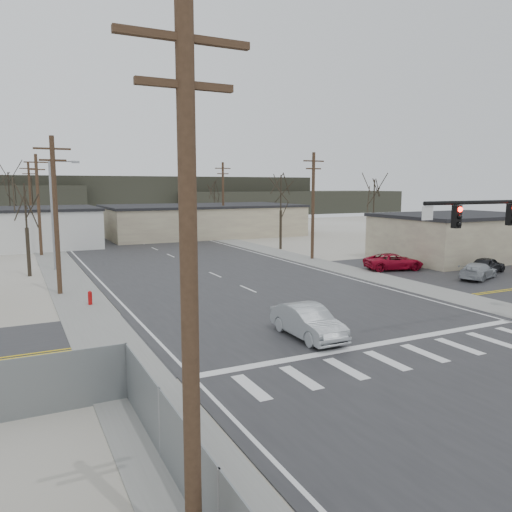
{
  "coord_description": "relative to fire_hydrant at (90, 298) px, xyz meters",
  "views": [
    {
      "loc": [
        -14.09,
        -21.76,
        6.93
      ],
      "look_at": [
        -0.52,
        5.74,
        2.6
      ],
      "focal_mm": 35.0,
      "sensor_mm": 36.0,
      "label": 1
    }
  ],
  "objects": [
    {
      "name": "car_far_b",
      "position": [
        8.75,
        51.31,
        0.21
      ],
      "size": [
        2.61,
        3.89,
        1.23
      ],
      "primitive_type": "imported",
      "rotation": [
        0.0,
        0.0,
        0.35
      ],
      "color": "black",
      "rests_on": "main_road"
    },
    {
      "name": "fire_hydrant",
      "position": [
        0.0,
        0.0,
        0.0
      ],
      "size": [
        0.24,
        0.24,
        0.87
      ],
      "color": "#A50C0C",
      "rests_on": "ground"
    },
    {
      "name": "ground",
      "position": [
        10.2,
        -8.0,
        -0.45
      ],
      "size": [
        140.0,
        140.0,
        0.0
      ],
      "primitive_type": "plane",
      "color": "silver",
      "rests_on": "ground"
    },
    {
      "name": "upole_left_b",
      "position": [
        -1.3,
        4.0,
        4.77
      ],
      "size": [
        2.2,
        0.3,
        10.0
      ],
      "color": "#473121",
      "rests_on": "ground"
    },
    {
      "name": "upole_right_a",
      "position": [
        21.7,
        10.0,
        4.77
      ],
      "size": [
        2.2,
        0.3,
        10.0
      ],
      "color": "#473121",
      "rests_on": "ground"
    },
    {
      "name": "building_lot",
      "position": [
        34.2,
        4.0,
        1.71
      ],
      "size": [
        14.3,
        10.3,
        4.3
      ],
      "color": "#C1B993",
      "rests_on": "ground"
    },
    {
      "name": "tree_left_near",
      "position": [
        -2.8,
        12.0,
        4.78
      ],
      "size": [
        3.3,
        3.3,
        7.35
      ],
      "color": "#32291F",
      "rests_on": "ground"
    },
    {
      "name": "upole_left_c",
      "position": [
        -1.3,
        24.0,
        4.77
      ],
      "size": [
        2.2,
        0.3,
        10.0
      ],
      "color": "#473121",
      "rests_on": "ground"
    },
    {
      "name": "sedan_crossing",
      "position": [
        8.01,
        -11.0,
        0.34
      ],
      "size": [
        1.59,
        4.51,
        1.48
      ],
      "primitive_type": "imported",
      "rotation": [
        0.0,
        0.0,
        0.0
      ],
      "color": "#959B9F",
      "rests_on": "main_road"
    },
    {
      "name": "tree_left_far",
      "position": [
        -3.8,
        38.0,
        5.83
      ],
      "size": [
        3.96,
        3.96,
        8.82
      ],
      "color": "#32291F",
      "rests_on": "ground"
    },
    {
      "name": "upole_left_a",
      "position": [
        -1.3,
        -22.0,
        4.77
      ],
      "size": [
        2.2,
        0.3,
        10.0
      ],
      "color": "#473121",
      "rests_on": "ground"
    },
    {
      "name": "upole_left_d",
      "position": [
        -1.3,
        44.0,
        4.77
      ],
      "size": [
        2.2,
        0.3,
        10.0
      ],
      "color": "#473121",
      "rests_on": "ground"
    },
    {
      "name": "hill_right",
      "position": [
        60.2,
        82.0,
        2.3
      ],
      "size": [
        60.0,
        18.0,
        5.5
      ],
      "primitive_type": "cube",
      "color": "#333026",
      "rests_on": "ground"
    },
    {
      "name": "tree_right_mid",
      "position": [
        22.7,
        18.0,
        5.48
      ],
      "size": [
        3.74,
        3.74,
        8.33
      ],
      "color": "#32291F",
      "rests_on": "ground"
    },
    {
      "name": "tree_right_far",
      "position": [
        25.2,
        44.0,
        5.13
      ],
      "size": [
        3.52,
        3.52,
        7.84
      ],
      "color": "#32291F",
      "rests_on": "ground"
    },
    {
      "name": "cross_road",
      "position": [
        10.2,
        -8.0,
        -0.43
      ],
      "size": [
        90.0,
        10.0,
        0.04
      ],
      "primitive_type": "cube",
      "color": "#272729",
      "rests_on": "ground"
    },
    {
      "name": "car_parked_silver",
      "position": [
        27.13,
        -4.3,
        0.19
      ],
      "size": [
        4.53,
        3.08,
        1.22
      ],
      "primitive_type": "imported",
      "rotation": [
        0.0,
        0.0,
        1.93
      ],
      "color": "#9DA2A8",
      "rests_on": "parking_lot"
    },
    {
      "name": "streetlight_main",
      "position": [
        -0.6,
        14.0,
        4.64
      ],
      "size": [
        2.4,
        0.25,
        9.0
      ],
      "color": "gray",
      "rests_on": "ground"
    },
    {
      "name": "sidewalk_left",
      "position": [
        -0.4,
        12.0,
        -0.42
      ],
      "size": [
        3.0,
        90.0,
        0.06
      ],
      "primitive_type": "cube",
      "color": "gray",
      "rests_on": "ground"
    },
    {
      "name": "car_parked_dark_a",
      "position": [
        29.93,
        -2.81,
        0.23
      ],
      "size": [
        4.03,
        2.37,
        1.29
      ],
      "primitive_type": "imported",
      "rotation": [
        0.0,
        0.0,
        1.81
      ],
      "color": "black",
      "rests_on": "parking_lot"
    },
    {
      "name": "sidewalk_right",
      "position": [
        20.8,
        12.0,
        -0.42
      ],
      "size": [
        3.0,
        90.0,
        0.06
      ],
      "primitive_type": "cube",
      "color": "gray",
      "rests_on": "ground"
    },
    {
      "name": "car_parked_red",
      "position": [
        24.33,
        1.69,
        0.25
      ],
      "size": [
        5.25,
        3.38,
        1.35
      ],
      "primitive_type": "imported",
      "rotation": [
        0.0,
        0.0,
        1.32
      ],
      "color": "maroon",
      "rests_on": "parking_lot"
    },
    {
      "name": "main_road",
      "position": [
        10.2,
        7.0,
        -0.43
      ],
      "size": [
        18.0,
        110.0,
        0.05
      ],
      "primitive_type": "cube",
      "color": "#272729",
      "rests_on": "ground"
    },
    {
      "name": "hill_center",
      "position": [
        25.2,
        88.0,
        4.05
      ],
      "size": [
        80.0,
        18.0,
        9.0
      ],
      "primitive_type": "cube",
      "color": "#333026",
      "rests_on": "ground"
    },
    {
      "name": "upole_right_b",
      "position": [
        21.7,
        32.0,
        4.77
      ],
      "size": [
        2.2,
        0.3,
        10.0
      ],
      "color": "#473121",
      "rests_on": "ground"
    },
    {
      "name": "building_right_far",
      "position": [
        20.2,
        36.0,
        1.7
      ],
      "size": [
        26.3,
        14.3,
        4.3
      ],
      "color": "#C1B993",
      "rests_on": "ground"
    },
    {
      "name": "car_far_a",
      "position": [
        12.84,
        35.96,
        0.44
      ],
      "size": [
        3.64,
        6.19,
        1.68
      ],
      "primitive_type": "imported",
      "rotation": [
        0.0,
        0.0,
        3.38
      ],
      "color": "black",
      "rests_on": "main_road"
    },
    {
      "name": "parking_lot",
      "position": [
        30.2,
        -2.0,
        -0.44
      ],
      "size": [
        18.0,
        20.0,
        0.03
      ],
      "primitive_type": "cube",
      "color": "#272729",
      "rests_on": "ground"
    },
    {
      "name": "tree_lot",
      "position": [
        32.2,
        14.0,
        5.13
      ],
      "size": [
        3.52,
        3.52,
        7.84
      ],
      "color": "#32291F",
      "rests_on": "ground"
    }
  ]
}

